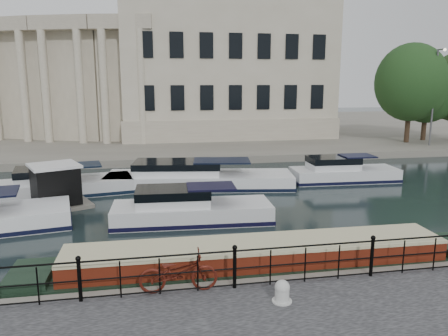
% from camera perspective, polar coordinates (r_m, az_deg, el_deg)
% --- Properties ---
extents(ground_plane, '(160.00, 160.00, 0.00)m').
position_cam_1_polar(ground_plane, '(14.50, -0.51, -13.35)').
color(ground_plane, black).
rests_on(ground_plane, ground).
extents(far_bank, '(120.00, 42.00, 0.55)m').
position_cam_1_polar(far_bank, '(52.34, -8.01, 4.92)').
color(far_bank, '#6B665B').
rests_on(far_bank, ground_plane).
extents(railing, '(24.14, 0.14, 1.22)m').
position_cam_1_polar(railing, '(11.99, 1.40, -12.56)').
color(railing, black).
rests_on(railing, near_quay).
extents(civic_building, '(53.55, 31.84, 16.85)m').
position_cam_1_polar(civic_building, '(47.70, -9.21, 12.41)').
color(civic_building, '#ADA38C').
rests_on(civic_building, far_bank).
extents(bicycle, '(2.09, 0.78, 1.09)m').
position_cam_1_polar(bicycle, '(11.89, -5.97, -13.39)').
color(bicycle, '#4C160D').
rests_on(bicycle, near_quay).
extents(mooring_bollard, '(0.51, 0.51, 0.58)m').
position_cam_1_polar(mooring_bollard, '(11.55, 7.60, -15.71)').
color(mooring_bollard, '#B8B9B4').
rests_on(mooring_bollard, near_quay).
extents(narrowboat, '(14.64, 2.17, 1.54)m').
position_cam_1_polar(narrowboat, '(13.91, 4.40, -12.85)').
color(narrowboat, black).
rests_on(narrowboat, ground_plane).
extents(harbour_hut, '(3.70, 3.44, 2.18)m').
position_cam_1_polar(harbour_hut, '(22.68, -21.13, -2.42)').
color(harbour_hut, '#6B665B').
rests_on(harbour_hut, ground_plane).
extents(cabin_cruisers, '(27.33, 10.23, 1.99)m').
position_cam_1_polar(cabin_cruisers, '(22.74, -9.74, -3.29)').
color(cabin_cruisers, white).
rests_on(cabin_cruisers, ground_plane).
extents(trees, '(10.98, 6.80, 8.79)m').
position_cam_1_polar(trees, '(44.29, 25.61, 9.33)').
color(trees, black).
rests_on(trees, far_bank).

